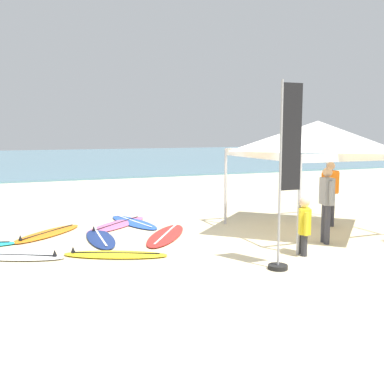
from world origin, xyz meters
TOP-DOWN VIEW (x-y plane):
  - ground_plane at (0.00, 0.00)m, footprint 80.00×80.00m
  - sea at (0.00, 32.29)m, footprint 80.00×36.00m
  - canopy_tent at (2.53, 0.10)m, footprint 3.45×3.45m
  - surfboard_white at (-4.57, 0.35)m, footprint 2.20×1.53m
  - surfboard_red at (-1.12, 0.96)m, footprint 1.90×2.44m
  - surfboard_navy at (-2.63, 1.24)m, footprint 0.71×2.22m
  - surfboard_yellow at (-2.64, -0.30)m, footprint 2.15×1.42m
  - surfboard_orange at (-3.72, 2.22)m, footprint 2.01×1.99m
  - surfboard_blue at (-1.42, 2.78)m, footprint 1.10×2.38m
  - surfboard_pink at (-1.92, 2.63)m, footprint 2.26×2.15m
  - person_grey at (1.98, -1.02)m, footprint 0.31×0.53m
  - person_orange at (3.23, 0.41)m, footprint 0.55×0.22m
  - person_yellow at (0.93, -1.66)m, footprint 0.35×0.50m
  - banner_flag at (0.03, -2.30)m, footprint 0.60×0.36m

SIDE VIEW (x-z plane):
  - ground_plane at x=0.00m, z-range 0.00..0.00m
  - surfboard_red at x=-1.12m, z-range -0.06..0.13m
  - surfboard_pink at x=-1.92m, z-range -0.06..0.13m
  - surfboard_blue at x=-1.42m, z-range -0.06..0.13m
  - surfboard_orange at x=-3.72m, z-range -0.06..0.13m
  - surfboard_navy at x=-2.63m, z-range -0.06..0.13m
  - surfboard_white at x=-4.57m, z-range -0.06..0.13m
  - surfboard_yellow at x=-2.64m, z-range -0.06..0.13m
  - sea at x=0.00m, z-range 0.00..0.10m
  - person_yellow at x=0.93m, z-range 0.06..1.26m
  - person_grey at x=1.98m, z-range 0.13..1.84m
  - person_orange at x=3.23m, z-range 0.13..1.84m
  - banner_flag at x=0.03m, z-range -0.13..3.27m
  - canopy_tent at x=2.53m, z-range 1.01..3.76m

